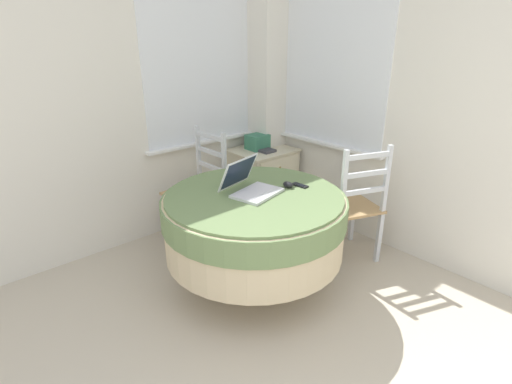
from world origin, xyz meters
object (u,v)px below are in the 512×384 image
Objects in this scene: laptop at (250,186)px; cell_phone at (300,185)px; computer_mouse at (288,185)px; storage_box at (257,142)px; corner_cabinet at (263,181)px; dining_chair_near_right_window at (352,206)px; dining_chair_near_back_window at (199,190)px; book_on_cabinet at (264,150)px; round_dining_table at (254,220)px.

laptop is 0.37m from cell_phone.
storage_box is (0.65, 1.05, -0.02)m from computer_mouse.
laptop is 0.59× the size of corner_cabinet.
corner_cabinet is at bearing 85.23° from dining_chair_near_right_window.
computer_mouse is 0.08× the size of dining_chair_near_back_window.
laptop is 1.83× the size of book_on_cabinet.
corner_cabinet is (0.94, 0.95, -0.21)m from round_dining_table.
cell_phone reaches higher than round_dining_table.
dining_chair_near_back_window is (0.13, 0.83, -0.32)m from laptop.
computer_mouse is (0.25, -0.10, -0.03)m from laptop.
cell_phone is 0.13× the size of dining_chair_near_right_window.
computer_mouse reaches higher than cell_phone.
storage_box is at bearing 8.53° from dining_chair_near_back_window.
dining_chair_near_back_window is at bearing 81.28° from laptop.
dining_chair_near_back_window is at bearing 81.25° from round_dining_table.
dining_chair_near_right_window is 4.58× the size of book_on_cabinet.
dining_chair_near_right_window is at bearing -93.27° from storage_box.
dining_chair_near_back_window reaches higher than corner_cabinet.
dining_chair_near_right_window is (0.84, -0.24, -0.32)m from laptop.
cell_phone is (0.35, -0.09, 0.19)m from round_dining_table.
round_dining_table is at bearing -134.90° from corner_cabinet.
laptop is 1.31m from storage_box.
storage_box reaches higher than corner_cabinet.
storage_box reaches higher than cell_phone.
dining_chair_near_back_window is at bearing 102.27° from cell_phone.
computer_mouse is at bearing -22.12° from laptop.
laptop is at bearing -136.80° from book_on_cabinet.
dining_chair_near_right_window reaches higher than laptop.
cell_phone is at bearing -117.69° from storage_box.
storage_box is (0.57, 1.09, -0.00)m from cell_phone.
cell_phone is 0.19× the size of corner_cabinet.
laptop is 3.12× the size of cell_phone.
book_on_cabinet is at bearing 60.09° from cell_phone.
dining_chair_near_back_window reaches higher than storage_box.
round_dining_table reaches higher than corner_cabinet.
storage_box is at bearing 120.23° from corner_cabinet.
computer_mouse is (0.26, -0.06, 0.21)m from round_dining_table.
computer_mouse is 0.39× the size of book_on_cabinet.
dining_chair_near_back_window is 0.82m from corner_cabinet.
dining_chair_near_right_window reaches higher than computer_mouse.
corner_cabinet is 3.08× the size of book_on_cabinet.
cell_phone is at bearing -77.73° from dining_chair_near_back_window.
computer_mouse is at bearing -124.34° from book_on_cabinet.
computer_mouse is 1.24m from storage_box.
dining_chair_near_right_window is at bearing -16.13° from laptop.
dining_chair_near_right_window is 1.22m from storage_box.
cell_phone is 0.59× the size of book_on_cabinet.
dining_chair_near_back_window is at bearing -178.29° from book_on_cabinet.
round_dining_table is 0.87m from dining_chair_near_right_window.
laptop is 1.96× the size of storage_box.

